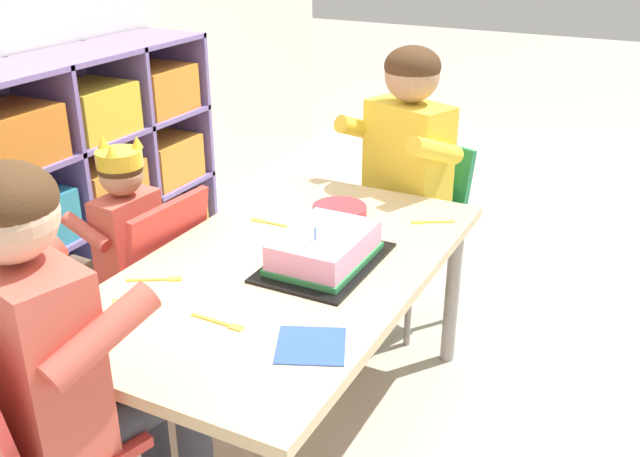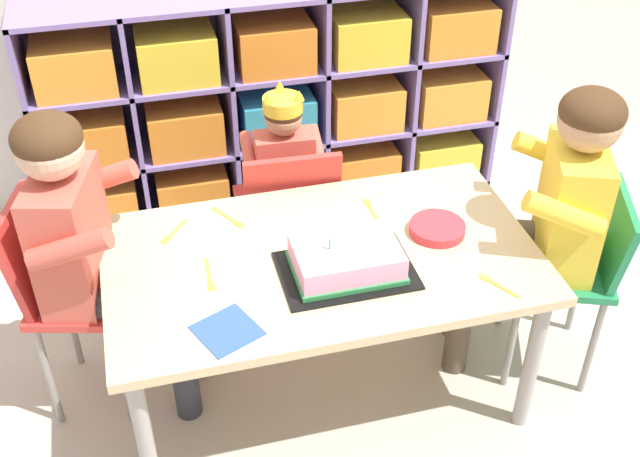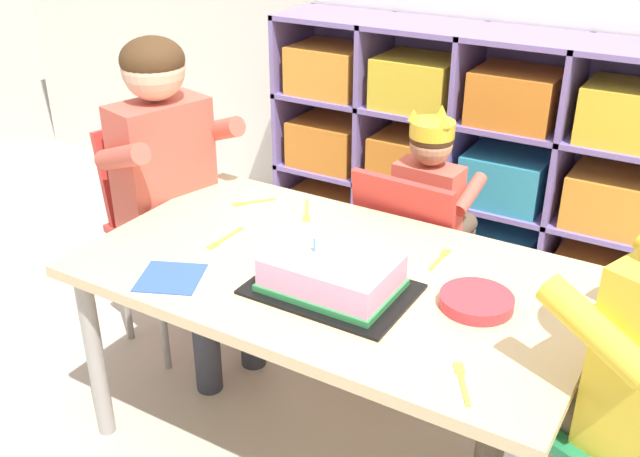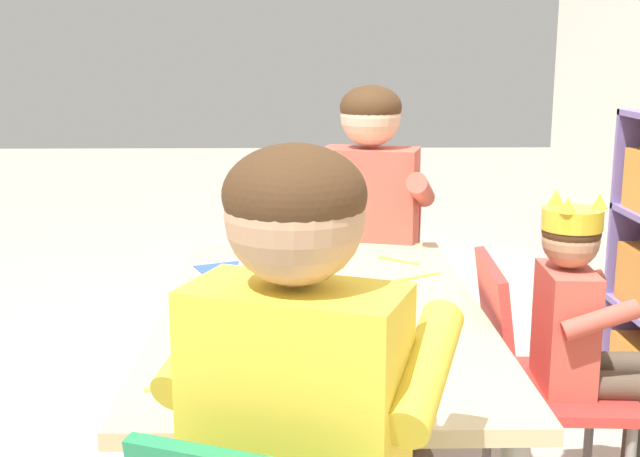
{
  "view_description": "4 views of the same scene",
  "coord_description": "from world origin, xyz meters",
  "px_view_note": "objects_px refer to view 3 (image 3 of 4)",
  "views": [
    {
      "loc": [
        -1.53,
        -0.89,
        1.47
      ],
      "look_at": [
        0.07,
        -0.07,
        0.67
      ],
      "focal_mm": 40.28,
      "sensor_mm": 36.0,
      "label": 1
    },
    {
      "loc": [
        -0.48,
        -1.8,
        2.06
      ],
      "look_at": [
        -0.0,
        0.02,
        0.66
      ],
      "focal_mm": 44.45,
      "sensor_mm": 36.0,
      "label": 2
    },
    {
      "loc": [
        0.8,
        -1.41,
        1.5
      ],
      "look_at": [
        -0.05,
        0.03,
        0.67
      ],
      "focal_mm": 40.58,
      "sensor_mm": 36.0,
      "label": 3
    },
    {
      "loc": [
        1.86,
        -0.04,
        1.17
      ],
      "look_at": [
        0.01,
        -0.01,
        0.76
      ],
      "focal_mm": 46.17,
      "sensor_mm": 36.0,
      "label": 4
    }
  ],
  "objects_px": {
    "classroom_chair_adult_side": "(160,215)",
    "birthday_cake_on_tray": "(332,276)",
    "guest_at_table_side": "(636,335)",
    "paper_plate_stack": "(476,301)",
    "activity_table": "(333,288)",
    "fork_beside_plate_stack": "(307,212)",
    "classroom_chair_blue": "(415,248)",
    "child_with_crown": "(433,200)",
    "adult_helper_seated": "(174,170)",
    "fork_near_cake_tray": "(224,239)",
    "fork_near_child_seat": "(251,202)",
    "fork_scattered_mid_table": "(462,381)",
    "fork_at_table_front_edge": "(441,258)"
  },
  "relations": [
    {
      "from": "classroom_chair_adult_side",
      "to": "birthday_cake_on_tray",
      "type": "distance_m",
      "value": 0.88
    },
    {
      "from": "guest_at_table_side",
      "to": "paper_plate_stack",
      "type": "distance_m",
      "value": 0.36
    },
    {
      "from": "activity_table",
      "to": "fork_beside_plate_stack",
      "type": "height_order",
      "value": "fork_beside_plate_stack"
    },
    {
      "from": "classroom_chair_adult_side",
      "to": "fork_beside_plate_stack",
      "type": "distance_m",
      "value": 0.55
    },
    {
      "from": "classroom_chair_blue",
      "to": "child_with_crown",
      "type": "height_order",
      "value": "child_with_crown"
    },
    {
      "from": "classroom_chair_blue",
      "to": "adult_helper_seated",
      "type": "relative_size",
      "value": 0.64
    },
    {
      "from": "child_with_crown",
      "to": "adult_helper_seated",
      "type": "relative_size",
      "value": 0.8
    },
    {
      "from": "fork_near_cake_tray",
      "to": "fork_near_child_seat",
      "type": "bearing_deg",
      "value": 19.5
    },
    {
      "from": "activity_table",
      "to": "fork_scattered_mid_table",
      "type": "relative_size",
      "value": 10.46
    },
    {
      "from": "classroom_chair_blue",
      "to": "fork_near_cake_tray",
      "type": "distance_m",
      "value": 0.66
    },
    {
      "from": "adult_helper_seated",
      "to": "guest_at_table_side",
      "type": "relative_size",
      "value": 1.01
    },
    {
      "from": "activity_table",
      "to": "classroom_chair_blue",
      "type": "bearing_deg",
      "value": 88.75
    },
    {
      "from": "classroom_chair_adult_side",
      "to": "fork_beside_plate_stack",
      "type": "height_order",
      "value": "classroom_chair_adult_side"
    },
    {
      "from": "fork_beside_plate_stack",
      "to": "adult_helper_seated",
      "type": "bearing_deg",
      "value": 72.67
    },
    {
      "from": "paper_plate_stack",
      "to": "fork_beside_plate_stack",
      "type": "distance_m",
      "value": 0.66
    },
    {
      "from": "activity_table",
      "to": "child_with_crown",
      "type": "height_order",
      "value": "child_with_crown"
    },
    {
      "from": "paper_plate_stack",
      "to": "fork_near_cake_tray",
      "type": "relative_size",
      "value": 1.19
    },
    {
      "from": "classroom_chair_adult_side",
      "to": "fork_near_cake_tray",
      "type": "distance_m",
      "value": 0.49
    },
    {
      "from": "classroom_chair_adult_side",
      "to": "activity_table",
      "type": "bearing_deg",
      "value": -88.28
    },
    {
      "from": "adult_helper_seated",
      "to": "activity_table",
      "type": "bearing_deg",
      "value": -87.99
    },
    {
      "from": "guest_at_table_side",
      "to": "child_with_crown",
      "type": "bearing_deg",
      "value": -111.6
    },
    {
      "from": "classroom_chair_adult_side",
      "to": "fork_near_cake_tray",
      "type": "bearing_deg",
      "value": -99.83
    },
    {
      "from": "child_with_crown",
      "to": "classroom_chair_adult_side",
      "type": "xyz_separation_m",
      "value": [
        -0.79,
        -0.44,
        -0.06
      ]
    },
    {
      "from": "classroom_chair_blue",
      "to": "fork_beside_plate_stack",
      "type": "xyz_separation_m",
      "value": [
        -0.25,
        -0.26,
        0.17
      ]
    },
    {
      "from": "paper_plate_stack",
      "to": "fork_beside_plate_stack",
      "type": "bearing_deg",
      "value": 159.14
    },
    {
      "from": "fork_near_cake_tray",
      "to": "activity_table",
      "type": "bearing_deg",
      "value": -85.89
    },
    {
      "from": "fork_near_cake_tray",
      "to": "adult_helper_seated",
      "type": "bearing_deg",
      "value": 63.25
    },
    {
      "from": "adult_helper_seated",
      "to": "fork_at_table_front_edge",
      "type": "height_order",
      "value": "adult_helper_seated"
    },
    {
      "from": "birthday_cake_on_tray",
      "to": "fork_at_table_front_edge",
      "type": "bearing_deg",
      "value": 59.89
    },
    {
      "from": "birthday_cake_on_tray",
      "to": "fork_near_cake_tray",
      "type": "distance_m",
      "value": 0.4
    },
    {
      "from": "fork_near_child_seat",
      "to": "fork_scattered_mid_table",
      "type": "xyz_separation_m",
      "value": [
        0.87,
        -0.48,
        -0.0
      ]
    },
    {
      "from": "paper_plate_stack",
      "to": "fork_near_child_seat",
      "type": "xyz_separation_m",
      "value": [
        -0.8,
        0.2,
        -0.01
      ]
    },
    {
      "from": "classroom_chair_adult_side",
      "to": "fork_beside_plate_stack",
      "type": "relative_size",
      "value": 5.75
    },
    {
      "from": "activity_table",
      "to": "guest_at_table_side",
      "type": "xyz_separation_m",
      "value": [
        0.73,
        -0.03,
        0.14
      ]
    },
    {
      "from": "classroom_chair_adult_side",
      "to": "fork_near_cake_tray",
      "type": "xyz_separation_m",
      "value": [
        0.43,
        -0.2,
        0.11
      ]
    },
    {
      "from": "child_with_crown",
      "to": "fork_scattered_mid_table",
      "type": "xyz_separation_m",
      "value": [
        0.43,
        -0.88,
        0.05
      ]
    },
    {
      "from": "guest_at_table_side",
      "to": "fork_near_child_seat",
      "type": "distance_m",
      "value": 1.18
    },
    {
      "from": "guest_at_table_side",
      "to": "fork_near_cake_tray",
      "type": "height_order",
      "value": "guest_at_table_side"
    },
    {
      "from": "birthday_cake_on_tray",
      "to": "fork_near_cake_tray",
      "type": "xyz_separation_m",
      "value": [
        -0.39,
        0.08,
        -0.04
      ]
    },
    {
      "from": "adult_helper_seated",
      "to": "birthday_cake_on_tray",
      "type": "height_order",
      "value": "adult_helper_seated"
    },
    {
      "from": "classroom_chair_blue",
      "to": "guest_at_table_side",
      "type": "relative_size",
      "value": 0.65
    },
    {
      "from": "activity_table",
      "to": "paper_plate_stack",
      "type": "distance_m",
      "value": 0.39
    },
    {
      "from": "activity_table",
      "to": "fork_near_child_seat",
      "type": "height_order",
      "value": "fork_near_child_seat"
    },
    {
      "from": "paper_plate_stack",
      "to": "fork_at_table_front_edge",
      "type": "xyz_separation_m",
      "value": [
        -0.16,
        0.18,
        -0.01
      ]
    },
    {
      "from": "activity_table",
      "to": "guest_at_table_side",
      "type": "distance_m",
      "value": 0.74
    },
    {
      "from": "guest_at_table_side",
      "to": "fork_at_table_front_edge",
      "type": "bearing_deg",
      "value": -92.81
    },
    {
      "from": "classroom_chair_adult_side",
      "to": "guest_at_table_side",
      "type": "relative_size",
      "value": 0.73
    },
    {
      "from": "child_with_crown",
      "to": "fork_beside_plate_stack",
      "type": "height_order",
      "value": "child_with_crown"
    },
    {
      "from": "adult_helper_seated",
      "to": "paper_plate_stack",
      "type": "relative_size",
      "value": 6.08
    },
    {
      "from": "child_with_crown",
      "to": "fork_beside_plate_stack",
      "type": "relative_size",
      "value": 6.38
    }
  ]
}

